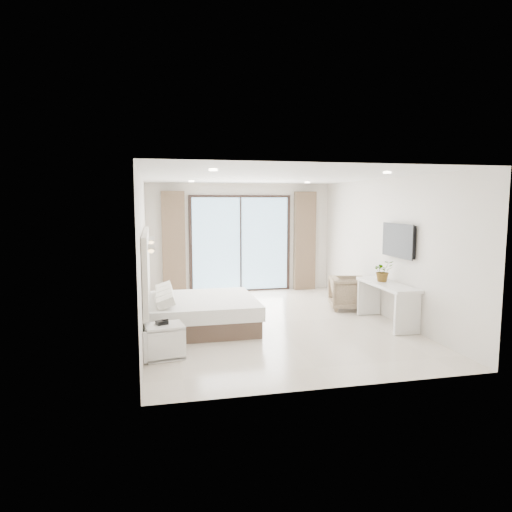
% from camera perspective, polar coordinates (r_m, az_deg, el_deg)
% --- Properties ---
extents(ground, '(6.20, 6.20, 0.00)m').
position_cam_1_polar(ground, '(8.65, 1.92, -8.29)').
color(ground, beige).
rests_on(ground, ground).
extents(room_shell, '(4.62, 6.22, 2.72)m').
position_cam_1_polar(room_shell, '(9.03, -0.42, 2.56)').
color(room_shell, silver).
rests_on(room_shell, ground).
extents(bed, '(1.93, 1.83, 0.68)m').
position_cam_1_polar(bed, '(8.25, -7.05, -7.04)').
color(bed, brown).
rests_on(bed, ground).
extents(nightstand, '(0.60, 0.52, 0.49)m').
position_cam_1_polar(nightstand, '(6.83, -11.38, -10.41)').
color(nightstand, white).
rests_on(nightstand, ground).
extents(phone, '(0.19, 0.17, 0.05)m').
position_cam_1_polar(phone, '(6.78, -11.68, -8.15)').
color(phone, black).
rests_on(phone, nightstand).
extents(console_desk, '(0.49, 1.57, 0.77)m').
position_cam_1_polar(console_desk, '(8.73, 16.04, -4.62)').
color(console_desk, white).
rests_on(console_desk, ground).
extents(plant, '(0.39, 0.42, 0.31)m').
position_cam_1_polar(plant, '(8.82, 15.59, -2.09)').
color(plant, '#33662D').
rests_on(plant, console_desk).
extents(armchair, '(0.84, 0.87, 0.75)m').
position_cam_1_polar(armchair, '(9.79, 11.48, -4.36)').
color(armchair, '#9C7F66').
rests_on(armchair, ground).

